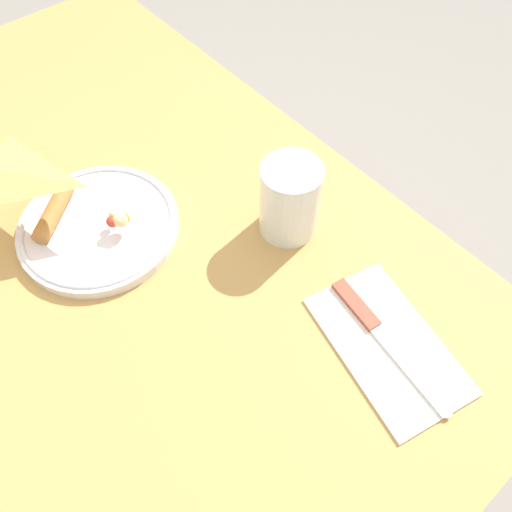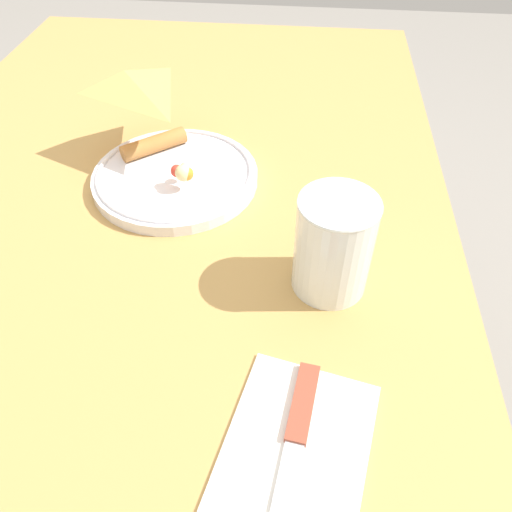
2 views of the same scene
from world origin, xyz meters
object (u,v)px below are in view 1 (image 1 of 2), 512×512
Objects in this scene: dining_table at (102,276)px; butter_knife at (382,336)px; plate_pizza at (98,225)px; napkin_folded at (388,345)px; milk_glass at (289,202)px.

dining_table is 5.52× the size of butter_knife.
napkin_folded is (0.39, 0.18, -0.01)m from plate_pizza.
milk_glass is 0.23m from napkin_folded.
dining_table is 5.11× the size of plate_pizza.
butter_knife is (0.21, -0.03, -0.05)m from milk_glass.
milk_glass is at bearing 179.83° from butter_knife.
dining_table is 0.34m from milk_glass.
milk_glass reaches higher than dining_table.
plate_pizza is 1.00× the size of napkin_folded.
napkin_folded is (0.40, 0.21, 0.11)m from dining_table.
plate_pizza reaches higher than dining_table.
plate_pizza reaches higher than butter_knife.
napkin_folded reaches higher than dining_table.
dining_table is 0.46m from napkin_folded.
dining_table is at bearing -152.52° from napkin_folded.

